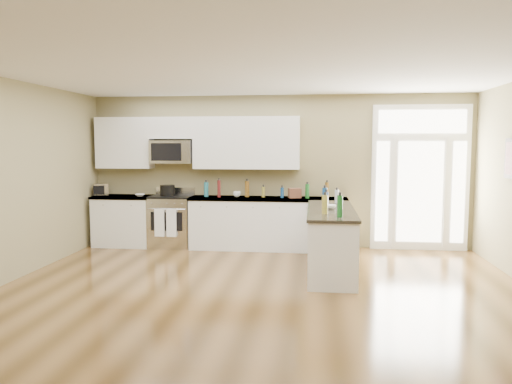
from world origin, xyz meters
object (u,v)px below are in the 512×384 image
at_px(peninsula_cabinet, 330,242).
at_px(kitchen_range, 171,221).
at_px(stockpot, 167,190).
at_px(toaster_oven, 101,189).

distance_m(peninsula_cabinet, kitchen_range, 3.23).
relative_size(kitchen_range, stockpot, 3.96).
height_order(peninsula_cabinet, toaster_oven, toaster_oven).
relative_size(peninsula_cabinet, kitchen_range, 2.15).
bearing_deg(kitchen_range, stockpot, 155.38).
bearing_deg(toaster_oven, peninsula_cabinet, -42.12).
height_order(kitchen_range, stockpot, stockpot).
bearing_deg(peninsula_cabinet, toaster_oven, 160.68).
distance_m(peninsula_cabinet, toaster_oven, 4.54).
bearing_deg(toaster_oven, kitchen_range, -24.45).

